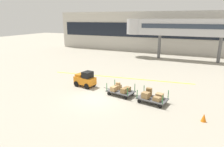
{
  "coord_description": "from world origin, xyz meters",
  "views": [
    {
      "loc": [
        7.71,
        -13.84,
        6.62
      ],
      "look_at": [
        0.15,
        3.05,
        1.41
      ],
      "focal_mm": 31.58,
      "sensor_mm": 36.0,
      "label": 1
    }
  ],
  "objects": [
    {
      "name": "baggage_cart_middle",
      "position": [
        4.63,
        0.96,
        0.52
      ],
      "size": [
        3.08,
        1.77,
        1.1
      ],
      "color": "#4C4C4F",
      "rests_on": "ground_plane"
    },
    {
      "name": "ground_plane",
      "position": [
        0.0,
        0.0,
        0.0
      ],
      "size": [
        120.0,
        120.0,
        0.0
      ],
      "primitive_type": "plane",
      "color": "#A8A08E"
    },
    {
      "name": "terminal_building",
      "position": [
        0.0,
        25.98,
        3.96
      ],
      "size": [
        44.26,
        2.51,
        7.91
      ],
      "color": "#BCB7AD",
      "rests_on": "ground_plane"
    },
    {
      "name": "apron_lead_line",
      "position": [
        -0.43,
        6.38,
        0.0
      ],
      "size": [
        16.29,
        2.2,
        0.01
      ],
      "primitive_type": "cube",
      "rotation": [
        0.0,
        0.0,
        0.12
      ],
      "color": "yellow",
      "rests_on": "ground_plane"
    },
    {
      "name": "baggage_cart_lead",
      "position": [
        1.66,
        1.46,
        0.49
      ],
      "size": [
        3.08,
        1.77,
        1.1
      ],
      "color": "#4C4C4F",
      "rests_on": "ground_plane"
    },
    {
      "name": "baggage_tug",
      "position": [
        -2.4,
        2.17,
        0.75
      ],
      "size": [
        2.26,
        1.54,
        1.58
      ],
      "color": "orange",
      "rests_on": "ground_plane"
    },
    {
      "name": "safety_cone_near",
      "position": [
        8.46,
        -0.64,
        0.28
      ],
      "size": [
        0.36,
        0.36,
        0.55
      ],
      "primitive_type": "cone",
      "color": "orange",
      "rests_on": "ground_plane"
    },
    {
      "name": "jet_bridge",
      "position": [
        4.21,
        19.99,
        5.17
      ],
      "size": [
        18.7,
        3.0,
        6.52
      ],
      "color": "#B7B7BC",
      "rests_on": "ground_plane"
    }
  ]
}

